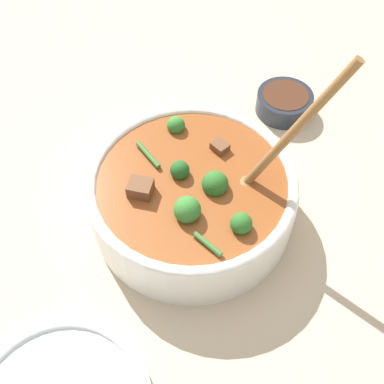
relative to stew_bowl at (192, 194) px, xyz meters
The scene contains 3 objects.
ground_plane 0.05m from the stew_bowl, 81.24° to the right, with size 4.00×4.00×0.00m, color #C6B293.
stew_bowl is the anchor object (origin of this frame).
condiment_bowl 0.28m from the stew_bowl, behind, with size 0.10×0.10×0.04m.
Camera 1 is at (0.34, 0.23, 0.60)m, focal length 45.00 mm.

